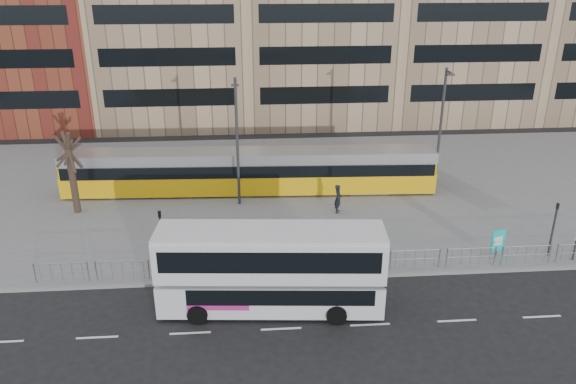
{
  "coord_description": "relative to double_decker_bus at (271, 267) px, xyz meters",
  "views": [
    {
      "loc": [
        -3.27,
        -24.59,
        15.18
      ],
      "look_at": [
        -0.93,
        6.0,
        2.4
      ],
      "focal_mm": 35.0,
      "sensor_mm": 36.0,
      "label": 1
    }
  ],
  "objects": [
    {
      "name": "traffic_light_west",
      "position": [
        -5.49,
        4.33,
        -0.09
      ],
      "size": [
        0.17,
        0.2,
        3.1
      ],
      "rotation": [
        0.0,
        0.0,
        0.02
      ],
      "color": "#2D2D30",
      "rests_on": "plaza"
    },
    {
      "name": "lamp_post_east",
      "position": [
        12.04,
        13.14,
        2.6
      ],
      "size": [
        0.45,
        1.04,
        8.58
      ],
      "color": "#2D2D30",
      "rests_on": "plaza"
    },
    {
      "name": "pedestrian_barrier",
      "position": [
        4.36,
        2.88,
        -1.23
      ],
      "size": [
        32.07,
        0.07,
        1.1
      ],
      "color": "#989BA1",
      "rests_on": "plaza"
    },
    {
      "name": "lamp_post_west",
      "position": [
        -1.52,
        11.94,
        2.5
      ],
      "size": [
        0.45,
        1.04,
        8.38
      ],
      "color": "#2D2D30",
      "rests_on": "plaza"
    },
    {
      "name": "bare_tree",
      "position": [
        -11.88,
        11.52,
        3.46
      ],
      "size": [
        4.43,
        4.43,
        7.55
      ],
      "color": "#2E2019",
      "rests_on": "plaza"
    },
    {
      "name": "pedestrian",
      "position": [
        4.77,
        10.19,
        -1.12
      ],
      "size": [
        0.61,
        0.78,
        1.88
      ],
      "primitive_type": "imported",
      "rotation": [
        0.0,
        0.0,
        1.3
      ],
      "color": "black",
      "rests_on": "plaza"
    },
    {
      "name": "kerb",
      "position": [
        2.36,
        2.43,
        -2.14
      ],
      "size": [
        64.0,
        0.25,
        0.17
      ],
      "primitive_type": "cube",
      "color": "gray",
      "rests_on": "ground"
    },
    {
      "name": "ad_panel",
      "position": [
        12.49,
        3.81,
        -1.14
      ],
      "size": [
        0.83,
        0.29,
        1.57
      ],
      "rotation": [
        0.0,
        0.0,
        0.27
      ],
      "color": "#2D2D30",
      "rests_on": "plaza"
    },
    {
      "name": "ground",
      "position": [
        2.36,
        2.38,
        -2.21
      ],
      "size": [
        120.0,
        120.0,
        0.0
      ],
      "primitive_type": "plane",
      "color": "black",
      "rests_on": "ground"
    },
    {
      "name": "plaza",
      "position": [
        2.36,
        14.38,
        -2.14
      ],
      "size": [
        64.0,
        24.0,
        0.15
      ],
      "primitive_type": "cube",
      "color": "slate",
      "rests_on": "ground"
    },
    {
      "name": "double_decker_bus",
      "position": [
        0.0,
        0.0,
        0.0
      ],
      "size": [
        10.38,
        3.22,
        4.09
      ],
      "rotation": [
        0.0,
        0.0,
        -0.08
      ],
      "color": "silver",
      "rests_on": "ground"
    },
    {
      "name": "tram",
      "position": [
        -0.76,
        14.07,
        -0.56
      ],
      "size": [
        25.46,
        3.42,
        2.99
      ],
      "rotation": [
        0.0,
        0.0,
        -0.04
      ],
      "color": "#EEAF0C",
      "rests_on": "plaza"
    },
    {
      "name": "traffic_light_east",
      "position": [
        15.4,
        3.71,
        -0.09
      ],
      "size": [
        0.23,
        0.25,
        3.1
      ],
      "rotation": [
        0.0,
        0.0,
        -0.38
      ],
      "color": "#2D2D30",
      "rests_on": "plaza"
    },
    {
      "name": "road_markings",
      "position": [
        3.36,
        -1.62,
        -2.21
      ],
      "size": [
        62.0,
        0.12,
        0.01
      ],
      "primitive_type": "cube",
      "color": "white",
      "rests_on": "ground"
    }
  ]
}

